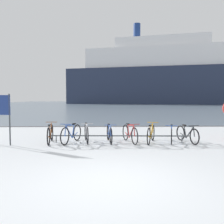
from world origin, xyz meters
The scene contains 12 objects.
ground centered at (0.00, 53.90, -0.04)m, with size 80.00×132.00×0.08m.
bike_rack centered at (0.35, 4.48, 0.27)m, with size 5.63×0.25×0.31m.
bicycle_0 centered at (-2.39, 4.46, 0.37)m, with size 0.46×1.69×0.81m.
bicycle_1 centered at (-1.56, 4.50, 0.37)m, with size 0.67×1.67×0.81m.
bicycle_2 centered at (-0.97, 4.64, 0.37)m, with size 0.46×1.72×0.81m.
bicycle_3 centered at (-0.03, 4.59, 0.35)m, with size 0.46×1.65×0.77m.
bicycle_4 centered at (0.79, 4.52, 0.36)m, with size 0.59×1.70×0.80m.
bicycle_5 centered at (1.64, 4.44, 0.36)m, with size 0.67×1.60×0.80m.
bicycle_6 centered at (2.49, 4.51, 0.34)m, with size 0.56×1.58×0.74m.
bicycle_7 centered at (3.11, 4.47, 0.34)m, with size 0.54×1.62×0.75m.
info_sign centered at (-4.06, 4.06, 1.33)m, with size 0.55×0.11×1.96m.
ferry_ship centered at (17.12, 66.88, 8.21)m, with size 60.81×26.37×24.47m.
Camera 1 is at (-0.10, -5.03, 1.80)m, focal length 38.29 mm.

